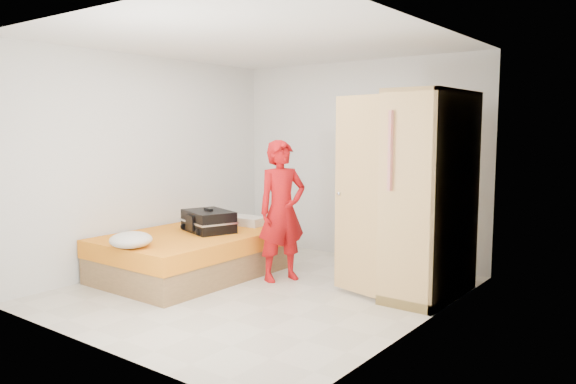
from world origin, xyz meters
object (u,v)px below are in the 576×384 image
Objects in this scene: person at (282,211)px; suitcase at (208,221)px; bed at (190,255)px; round_cushion at (131,240)px; wardrobe at (425,200)px.

person reaches higher than suitcase.
round_cushion reaches higher than bed.
bed is 0.96m from round_cushion.
person is 3.65× the size of round_cushion.
suitcase is 1.14m from round_cushion.
wardrobe is 1.60m from person.
person is at bearing 36.42° from suitcase.
bed is at bearing 95.85° from round_cushion.
round_cushion is at bearing -143.16° from wardrobe.
person is (0.97, 0.51, 0.55)m from bed.
wardrobe reaches higher than bed.
wardrobe is 3.04m from round_cushion.
round_cushion is (-0.88, -1.41, -0.21)m from person.
wardrobe is 4.80× the size of round_cushion.
wardrobe is 2.76× the size of suitcase.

